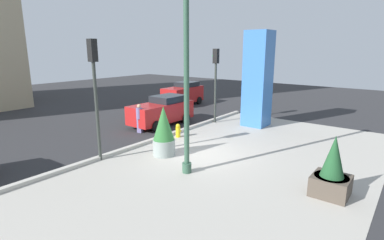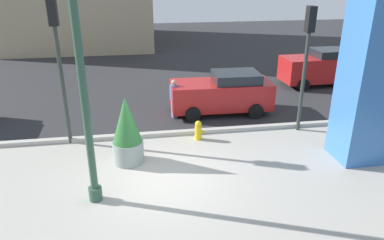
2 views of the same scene
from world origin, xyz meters
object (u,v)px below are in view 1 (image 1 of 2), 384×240
Objects in this scene: car_intersection at (183,94)px; art_pillar_blue at (258,79)px; fire_hydrant at (178,131)px; pedestrian_by_curb at (139,117)px; potted_plant_mid_plaza at (332,172)px; lamp_post at (186,77)px; traffic_light_far_side at (95,81)px; potted_plant_near_right at (164,132)px; traffic_light_corner at (216,74)px; car_passing_lane at (162,111)px.

art_pillar_blue is at bearing -108.22° from car_intersection.
pedestrian_by_curb is at bearing 104.97° from fire_hydrant.
pedestrian_by_curb is (1.40, 10.59, 0.11)m from potted_plant_mid_plaza.
traffic_light_far_side is at bearing 107.55° from lamp_post.
traffic_light_far_side is at bearing 164.53° from art_pillar_blue.
traffic_light_far_side is at bearing 139.53° from potted_plant_near_right.
traffic_light_corner is at bearing -122.69° from car_intersection.
art_pillar_blue reaches higher than potted_plant_near_right.
traffic_light_far_side is (-2.12, 1.81, 2.31)m from potted_plant_near_right.
lamp_post is 1.74× the size of car_passing_lane.
traffic_light_far_side is (-4.68, 0.48, 3.03)m from fire_hydrant.
traffic_light_corner is at bearing 54.57° from potted_plant_mid_plaza.
traffic_light_corner is at bearing -42.79° from car_passing_lane.
lamp_post is at bearing -140.26° from car_intersection.
fire_hydrant is 9.61m from car_intersection.
car_intersection is (9.64, 14.09, 0.17)m from potted_plant_mid_plaza.
art_pillar_blue is 7.46m from pedestrian_by_curb.
traffic_light_corner is 2.84× the size of pedestrian_by_curb.
fire_hydrant is 2.49m from pedestrian_by_curb.
art_pillar_blue is at bearing -69.15° from traffic_light_corner.
car_intersection is 2.36× the size of pedestrian_by_curb.
potted_plant_near_right is at bearing -152.52° from fire_hydrant.
lamp_post is 6.96m from pedestrian_by_curb.
art_pillar_blue is at bearing 7.92° from lamp_post.
traffic_light_far_side reaches higher than car_intersection.
potted_plant_mid_plaza is 10.71m from traffic_light_corner.
car_passing_lane is (-2.51, 2.33, -2.26)m from traffic_light_corner.
fire_hydrant is at bearing 76.22° from potted_plant_mid_plaza.
traffic_light_far_side is 13.62m from car_intersection.
traffic_light_corner is 1.20× the size of car_intersection.
traffic_light_far_side is 5.10m from pedestrian_by_curb.
art_pillar_blue is 2.64m from traffic_light_corner.
traffic_light_far_side reaches higher than car_passing_lane.
art_pillar_blue reaches higher than traffic_light_far_side.
art_pillar_blue is 9.48m from potted_plant_mid_plaza.
potted_plant_near_right is 2.97m from fire_hydrant.
potted_plant_mid_plaza is at bearing -139.09° from art_pillar_blue.
car_passing_lane is (-3.45, 4.78, -1.98)m from art_pillar_blue.
potted_plant_near_right is 0.48× the size of traffic_light_corner.
car_passing_lane is at bearing 50.09° from lamp_post.
car_passing_lane is at bearing 71.90° from potted_plant_mid_plaza.
art_pillar_blue is 1.13× the size of traffic_light_far_side.
car_passing_lane is (1.52, 2.59, 0.54)m from fire_hydrant.
art_pillar_blue reaches higher than fire_hydrant.
traffic_light_far_side reaches higher than fire_hydrant.
lamp_post is at bearing -116.41° from pedestrian_by_curb.
car_passing_lane is 1.11× the size of car_intersection.
traffic_light_corner is 8.72m from traffic_light_far_side.
traffic_light_far_side is 7.01m from car_passing_lane.
art_pillar_blue is 3.47× the size of pedestrian_by_curb.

